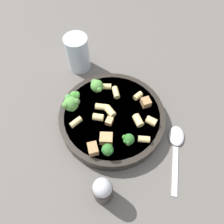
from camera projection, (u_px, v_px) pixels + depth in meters
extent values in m
plane|color=#5B5651|center=(112.00, 121.00, 0.54)|extent=(2.00, 2.00, 0.00)
cylinder|color=#28231E|center=(112.00, 118.00, 0.52)|extent=(0.25, 0.25, 0.03)
cylinder|color=beige|center=(112.00, 115.00, 0.51)|extent=(0.22, 0.22, 0.01)
torus|color=#28231E|center=(112.00, 115.00, 0.51)|extent=(0.25, 0.25, 0.00)
cylinder|color=#84AD60|center=(75.00, 99.00, 0.53)|extent=(0.01, 0.01, 0.01)
sphere|color=#478E38|center=(74.00, 96.00, 0.52)|extent=(0.02, 0.02, 0.02)
sphere|color=#487C36|center=(77.00, 97.00, 0.51)|extent=(0.01, 0.01, 0.01)
sphere|color=#3F9035|center=(78.00, 95.00, 0.51)|extent=(0.01, 0.01, 0.01)
sphere|color=#418B33|center=(77.00, 94.00, 0.52)|extent=(0.01, 0.01, 0.01)
cylinder|color=#9EC175|center=(97.00, 90.00, 0.54)|extent=(0.01, 0.01, 0.01)
sphere|color=#569942|center=(97.00, 86.00, 0.53)|extent=(0.03, 0.03, 0.03)
sphere|color=#578544|center=(94.00, 82.00, 0.53)|extent=(0.02, 0.02, 0.02)
sphere|color=#569641|center=(99.00, 89.00, 0.52)|extent=(0.01, 0.01, 0.01)
cylinder|color=#9EC175|center=(72.00, 108.00, 0.51)|extent=(0.01, 0.01, 0.01)
sphere|color=#569942|center=(71.00, 104.00, 0.50)|extent=(0.03, 0.03, 0.03)
sphere|color=#57913E|center=(66.00, 105.00, 0.48)|extent=(0.02, 0.02, 0.02)
sphere|color=#50823D|center=(77.00, 102.00, 0.49)|extent=(0.02, 0.02, 0.02)
sphere|color=#4E9442|center=(68.00, 98.00, 0.50)|extent=(0.02, 0.02, 0.02)
cylinder|color=#9EC175|center=(128.00, 142.00, 0.47)|extent=(0.01, 0.01, 0.02)
sphere|color=#2D6B28|center=(129.00, 139.00, 0.45)|extent=(0.02, 0.02, 0.02)
sphere|color=#2D6F22|center=(125.00, 137.00, 0.45)|extent=(0.01, 0.01, 0.01)
sphere|color=#2B6F26|center=(126.00, 141.00, 0.45)|extent=(0.01, 0.01, 0.01)
sphere|color=#2E6324|center=(128.00, 142.00, 0.44)|extent=(0.01, 0.01, 0.01)
cylinder|color=#9EC175|center=(108.00, 152.00, 0.45)|extent=(0.01, 0.01, 0.01)
sphere|color=#2D6B28|center=(108.00, 150.00, 0.44)|extent=(0.02, 0.02, 0.02)
sphere|color=#276A28|center=(110.00, 151.00, 0.44)|extent=(0.01, 0.01, 0.01)
sphere|color=#28682A|center=(104.00, 150.00, 0.44)|extent=(0.01, 0.01, 0.01)
cylinder|color=#E0C67F|center=(138.00, 120.00, 0.49)|extent=(0.03, 0.03, 0.02)
cylinder|color=#E0C67F|center=(98.00, 117.00, 0.50)|extent=(0.02, 0.03, 0.02)
cylinder|color=#E0C67F|center=(102.00, 107.00, 0.51)|extent=(0.03, 0.03, 0.02)
cylinder|color=#E0C67F|center=(144.00, 139.00, 0.47)|extent=(0.02, 0.03, 0.01)
cylinder|color=#E0C67F|center=(138.00, 96.00, 0.53)|extent=(0.02, 0.02, 0.01)
cylinder|color=#E0C67F|center=(76.00, 122.00, 0.49)|extent=(0.03, 0.02, 0.01)
cylinder|color=#E0C67F|center=(151.00, 121.00, 0.49)|extent=(0.02, 0.02, 0.02)
cylinder|color=#E0C67F|center=(116.00, 92.00, 0.53)|extent=(0.03, 0.03, 0.01)
cylinder|color=#E0C67F|center=(107.00, 87.00, 0.54)|extent=(0.02, 0.03, 0.01)
cylinder|color=#E0C67F|center=(111.00, 110.00, 0.51)|extent=(0.03, 0.03, 0.02)
cube|color=tan|center=(106.00, 139.00, 0.47)|extent=(0.03, 0.03, 0.02)
cube|color=tan|center=(109.00, 121.00, 0.49)|extent=(0.02, 0.02, 0.01)
cube|color=#A87A4C|center=(146.00, 102.00, 0.52)|extent=(0.03, 0.03, 0.02)
cube|color=#A87A4C|center=(93.00, 149.00, 0.45)|extent=(0.03, 0.03, 0.02)
cylinder|color=silver|center=(78.00, 53.00, 0.59)|extent=(0.06, 0.06, 0.10)
cylinder|color=silver|center=(79.00, 59.00, 0.61)|extent=(0.05, 0.05, 0.06)
cylinder|color=#332D28|center=(103.00, 192.00, 0.43)|extent=(0.04, 0.04, 0.06)
sphere|color=#B7B7BC|center=(102.00, 188.00, 0.39)|extent=(0.04, 0.04, 0.04)
cube|color=silver|center=(175.00, 170.00, 0.47)|extent=(0.11, 0.05, 0.01)
ellipsoid|color=silver|center=(176.00, 136.00, 0.51)|extent=(0.06, 0.05, 0.01)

